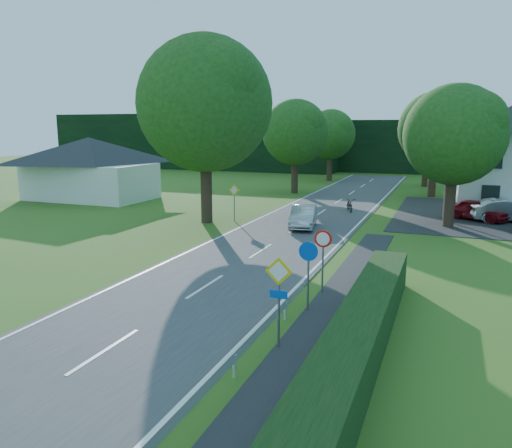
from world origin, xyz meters
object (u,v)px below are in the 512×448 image
at_px(moving_car, 303,216).
at_px(motorcycle, 350,205).
at_px(streetlight, 446,152).
at_px(parked_car_silver_a, 506,210).
at_px(parked_car_red, 478,210).

xyz_separation_m(moving_car, motorcycle, (1.50, 6.90, -0.19)).
relative_size(streetlight, moving_car, 1.98).
bearing_deg(parked_car_silver_a, moving_car, 104.29).
xyz_separation_m(streetlight, parked_car_red, (2.21, 0.91, -3.76)).
height_order(moving_car, parked_car_silver_a, parked_car_silver_a).
bearing_deg(motorcycle, streetlight, -32.76).
bearing_deg(motorcycle, moving_car, -122.57).
xyz_separation_m(moving_car, parked_car_red, (9.97, 6.42, 0.00)).
distance_m(parked_car_red, parked_car_silver_a, 1.67).
height_order(parked_car_red, parked_car_silver_a, parked_car_silver_a).
xyz_separation_m(streetlight, parked_car_silver_a, (3.87, 1.00, -3.69)).
relative_size(streetlight, parked_car_silver_a, 1.78).
xyz_separation_m(streetlight, moving_car, (-7.76, -5.51, -3.76)).
relative_size(moving_car, parked_car_silver_a, 0.90).
distance_m(moving_car, parked_car_silver_a, 13.33).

